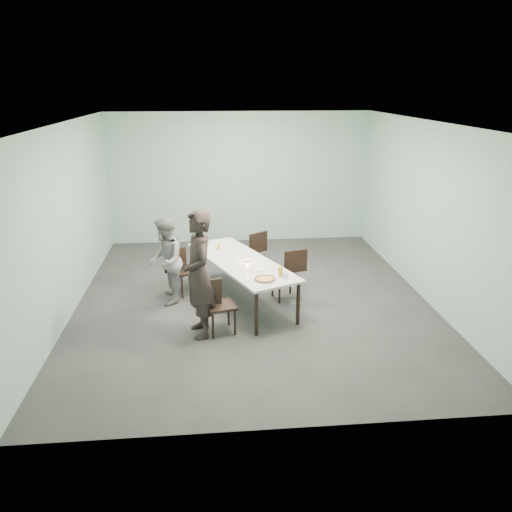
{
  "coord_description": "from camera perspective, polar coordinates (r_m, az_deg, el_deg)",
  "views": [
    {
      "loc": [
        -0.7,
        -7.99,
        3.57
      ],
      "look_at": [
        0.0,
        -0.59,
        1.0
      ],
      "focal_mm": 35.0,
      "sensor_mm": 36.0,
      "label": 1
    }
  ],
  "objects": [
    {
      "name": "side_plate",
      "position": [
        8.0,
        0.54,
        -1.53
      ],
      "size": [
        0.18,
        0.18,
        0.01
      ],
      "primitive_type": "cylinder",
      "color": "white",
      "rests_on": "table"
    },
    {
      "name": "chair_near_right",
      "position": [
        8.66,
        3.87,
        -1.72
      ],
      "size": [
        0.65,
        0.5,
        0.87
      ],
      "rotation": [
        0.0,
        0.0,
        3.37
      ],
      "color": "black",
      "rests_on": "ground"
    },
    {
      "name": "chair_far_left",
      "position": [
        8.9,
        -8.53,
        -1.33
      ],
      "size": [
        0.64,
        0.57,
        0.87
      ],
      "rotation": [
        0.0,
        0.0,
        0.53
      ],
      "color": "black",
      "rests_on": "ground"
    },
    {
      "name": "water_tumbler",
      "position": [
        7.67,
        3.38,
        -2.19
      ],
      "size": [
        0.08,
        0.08,
        0.09
      ],
      "primitive_type": "cylinder",
      "color": "silver",
      "rests_on": "table"
    },
    {
      "name": "beer_glass",
      "position": [
        7.72,
        2.82,
        -1.79
      ],
      "size": [
        0.08,
        0.08,
        0.15
      ],
      "primitive_type": "cylinder",
      "color": "gold",
      "rests_on": "table"
    },
    {
      "name": "diner_far",
      "position": [
        8.53,
        -10.28,
        -0.55
      ],
      "size": [
        0.58,
        0.74,
        1.5
      ],
      "primitive_type": "imported",
      "rotation": [
        0.0,
        0.0,
        -1.55
      ],
      "color": "gray",
      "rests_on": "ground"
    },
    {
      "name": "table",
      "position": [
        8.45,
        -1.77,
        -0.85
      ],
      "size": [
        1.86,
        2.74,
        0.75
      ],
      "rotation": [
        0.0,
        0.0,
        0.41
      ],
      "color": "white",
      "rests_on": "ground"
    },
    {
      "name": "chair_near_left",
      "position": [
        7.47,
        -4.67,
        -5.27
      ],
      "size": [
        0.65,
        0.51,
        0.87
      ],
      "rotation": [
        0.0,
        0.0,
        0.25
      ],
      "color": "black",
      "rests_on": "ground"
    },
    {
      "name": "amber_tumbler",
      "position": [
        9.0,
        -4.29,
        1.02
      ],
      "size": [
        0.07,
        0.07,
        0.08
      ],
      "primitive_type": "cylinder",
      "color": "gold",
      "rests_on": "table"
    },
    {
      "name": "ground",
      "position": [
        8.78,
        -0.36,
        -4.92
      ],
      "size": [
        7.0,
        7.0,
        0.0
      ],
      "primitive_type": "plane",
      "color": "#333335",
      "rests_on": "ground"
    },
    {
      "name": "room_shell",
      "position": [
        8.17,
        -0.39,
        8.16
      ],
      "size": [
        6.02,
        7.02,
        3.01
      ],
      "color": "#9EC6BD",
      "rests_on": "ground"
    },
    {
      "name": "menu",
      "position": [
        9.1,
        -4.97,
        0.96
      ],
      "size": [
        0.36,
        0.32,
        0.01
      ],
      "primitive_type": "cube",
      "rotation": [
        0.0,
        0.0,
        0.41
      ],
      "color": "silver",
      "rests_on": "table"
    },
    {
      "name": "pizza",
      "position": [
        7.57,
        1.02,
        -2.65
      ],
      "size": [
        0.34,
        0.34,
        0.04
      ],
      "color": "white",
      "rests_on": "table"
    },
    {
      "name": "chair_far_right",
      "position": [
        9.62,
        -0.24,
        0.47
      ],
      "size": [
        0.64,
        0.58,
        0.87
      ],
      "rotation": [
        0.0,
        0.0,
        3.73
      ],
      "color": "black",
      "rests_on": "ground"
    },
    {
      "name": "tealight",
      "position": [
        8.35,
        -0.99,
        -0.52
      ],
      "size": [
        0.06,
        0.06,
        0.05
      ],
      "color": "silver",
      "rests_on": "table"
    },
    {
      "name": "diner_near",
      "position": [
        7.28,
        -6.55,
        -2.09
      ],
      "size": [
        0.61,
        0.79,
        1.92
      ],
      "primitive_type": "imported",
      "rotation": [
        0.0,
        0.0,
        -1.33
      ],
      "color": "black",
      "rests_on": "ground"
    }
  ]
}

